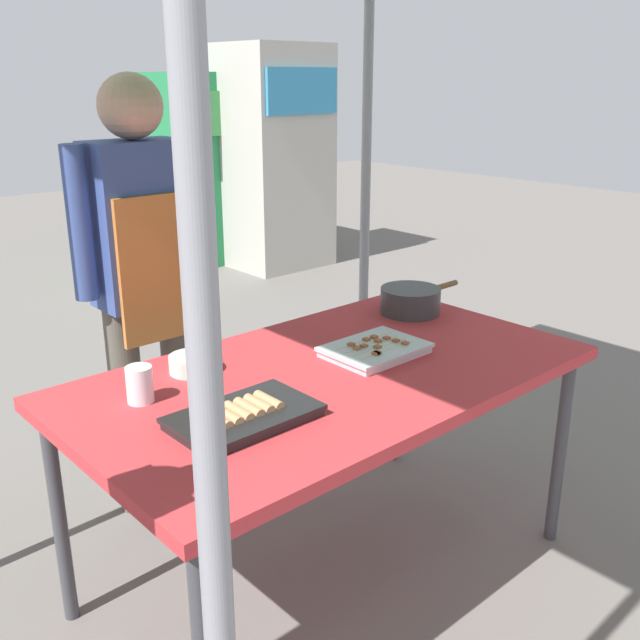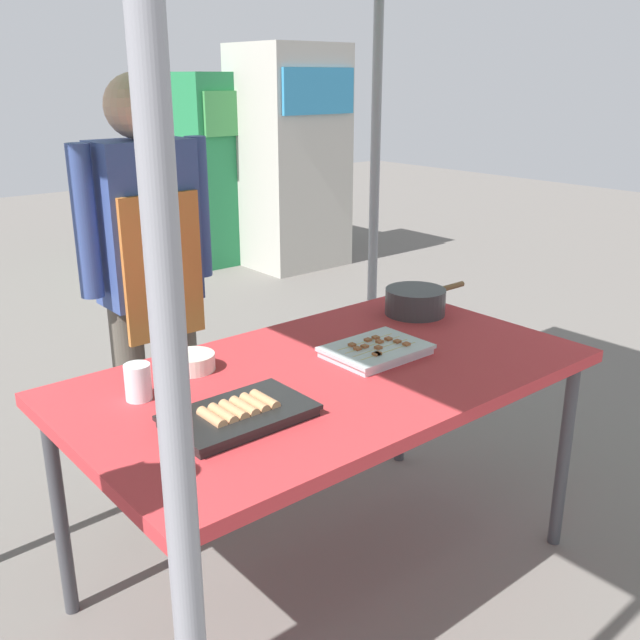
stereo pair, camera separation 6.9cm
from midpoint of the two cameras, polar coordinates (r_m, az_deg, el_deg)
ground_plane at (r=2.59m, az=1.56°, el=-19.50°), size 18.00×18.00×0.00m
stall_table at (r=2.23m, az=1.72°, el=-5.27°), size 1.60×0.90×0.75m
tray_grilled_sausages at (r=1.89m, az=-5.39°, el=-7.50°), size 0.38×0.23×0.05m
tray_meat_skewers at (r=2.32m, az=5.38°, el=-2.44°), size 0.32×0.23×0.04m
cooking_wok at (r=2.74m, az=8.34°, el=1.55°), size 0.39×0.23×0.10m
condiment_bowl at (r=2.23m, az=-9.25°, el=-3.31°), size 0.14×0.14×0.05m
drink_cup_near_edge at (r=2.05m, az=-13.33°, el=-4.82°), size 0.07×0.07×0.10m
vendor_woman at (r=2.68m, az=-12.70°, el=4.43°), size 0.52×0.23×1.62m
neighbor_stall_left at (r=6.37m, az=-2.16°, el=12.77°), size 0.81×0.81×1.87m
neighbor_stall_right at (r=6.73m, az=-6.98°, el=12.00°), size 1.05×0.82×1.64m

